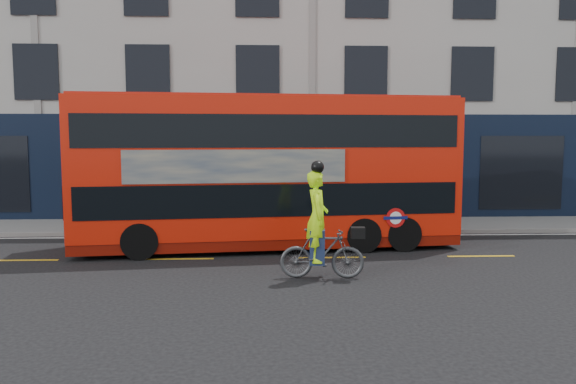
{
  "coord_description": "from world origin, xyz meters",
  "views": [
    {
      "loc": [
        -1.75,
        -12.97,
        3.2
      ],
      "look_at": [
        -1.12,
        2.26,
        1.67
      ],
      "focal_mm": 35.0,
      "sensor_mm": 36.0,
      "label": 1
    }
  ],
  "objects": [
    {
      "name": "kerb",
      "position": [
        0.0,
        5.0,
        0.07
      ],
      "size": [
        60.0,
        0.12,
        0.13
      ],
      "primitive_type": "cube",
      "color": "slate",
      "rests_on": "ground"
    },
    {
      "name": "lane_dashes",
      "position": [
        0.0,
        1.5,
        0.0
      ],
      "size": [
        58.0,
        0.12,
        0.01
      ],
      "primitive_type": null,
      "color": "gold",
      "rests_on": "ground"
    },
    {
      "name": "ground",
      "position": [
        0.0,
        0.0,
        0.0
      ],
      "size": [
        120.0,
        120.0,
        0.0
      ],
      "primitive_type": "plane",
      "color": "black",
      "rests_on": "ground"
    },
    {
      "name": "bus",
      "position": [
        -1.63,
        2.94,
        2.2
      ],
      "size": [
        10.86,
        3.55,
        4.3
      ],
      "rotation": [
        0.0,
        0.0,
        0.11
      ],
      "color": "red",
      "rests_on": "ground"
    },
    {
      "name": "cyclist",
      "position": [
        -0.52,
        -0.63,
        0.9
      ],
      "size": [
        1.93,
        0.77,
        2.65
      ],
      "rotation": [
        0.0,
        0.0,
        -0.07
      ],
      "color": "#444649",
      "rests_on": "ground"
    },
    {
      "name": "building_terrace",
      "position": [
        0.0,
        12.94,
        7.49
      ],
      "size": [
        50.0,
        10.07,
        15.0
      ],
      "color": "#ABA9A1",
      "rests_on": "ground"
    },
    {
      "name": "road_edge_line",
      "position": [
        0.0,
        4.7,
        0.0
      ],
      "size": [
        58.0,
        0.1,
        0.01
      ],
      "primitive_type": "cube",
      "color": "silver",
      "rests_on": "ground"
    },
    {
      "name": "pavement",
      "position": [
        0.0,
        6.5,
        0.06
      ],
      "size": [
        60.0,
        3.0,
        0.12
      ],
      "primitive_type": "cube",
      "color": "slate",
      "rests_on": "ground"
    }
  ]
}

